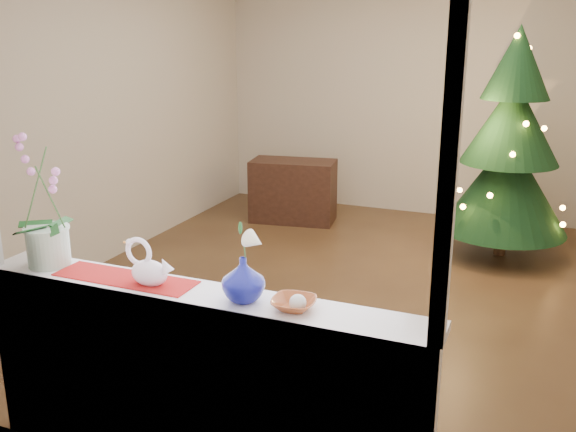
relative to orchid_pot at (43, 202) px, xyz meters
The scene contains 16 objects.
ground 2.80m from the orchid_pot, 70.55° to the left, with size 5.00×5.00×0.00m, color #3D2919.
wall_back 4.93m from the orchid_pot, 80.27° to the left, with size 4.50×0.10×2.70m, color beige.
wall_front 0.85m from the orchid_pot, ahead, with size 4.50×0.10×2.70m, color beige.
wall_left 2.75m from the orchid_pot, 120.97° to the left, with size 0.10×5.00×2.70m, color beige.
window_apron 1.16m from the orchid_pot, ahead, with size 2.20×0.08×0.88m, color white.
windowsill 0.90m from the orchid_pot, ahead, with size 2.20×0.26×0.04m, color white.
window_frame 0.96m from the orchid_pot, ahead, with size 2.22×0.06×1.60m, color white, non-canonical shape.
runner 0.56m from the orchid_pot, ahead, with size 0.70×0.20×0.01m, color maroon.
orchid_pot is the anchor object (origin of this frame).
swan 0.64m from the orchid_pot, ahead, with size 0.25×0.11×0.21m, color white, non-canonical shape.
blue_vase 1.10m from the orchid_pot, ahead, with size 0.21×0.21×0.22m, color #0A0E63.
lily 1.08m from the orchid_pot, ahead, with size 0.12×0.07×0.17m, color silver, non-canonical shape.
paperweight 1.36m from the orchid_pot, ahead, with size 0.07×0.07×0.07m, color silver.
amber_dish 1.34m from the orchid_pot, ahead, with size 0.16×0.16×0.04m, color #944520.
xmas_tree 4.17m from the orchid_pot, 63.05° to the left, with size 1.14×1.14×2.08m, color black, non-canonical shape.
side_table 4.11m from the orchid_pot, 94.57° to the left, with size 0.90×0.45×0.67m, color black.
Camera 1 is at (1.39, -4.66, 2.05)m, focal length 40.00 mm.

